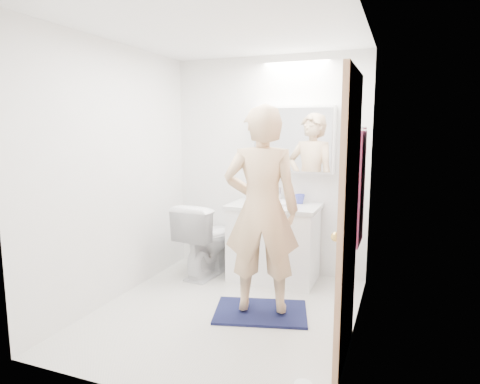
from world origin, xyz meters
The scene contains 22 objects.
floor centered at (0.00, 0.00, 0.00)m, with size 2.50×2.50×0.00m, color silver.
ceiling centered at (0.00, 0.00, 2.40)m, with size 2.50×2.50×0.00m, color white.
wall_back centered at (0.00, 1.25, 1.20)m, with size 2.50×2.50×0.00m, color white.
wall_front centered at (0.00, -1.25, 1.20)m, with size 2.50×2.50×0.00m, color white.
wall_left centered at (-1.10, 0.00, 1.20)m, with size 2.50×2.50×0.00m, color white.
wall_right centered at (1.10, 0.00, 1.20)m, with size 2.50×2.50×0.00m, color white.
vanity_cabinet centered at (0.16, 0.96, 0.39)m, with size 0.90×0.55×0.78m, color white.
countertop centered at (0.16, 0.96, 0.80)m, with size 0.95×0.58×0.04m, color silver.
sink_basin centered at (0.16, 0.99, 0.84)m, with size 0.36×0.36×0.03m, color white.
faucet centered at (0.16, 1.19, 0.90)m, with size 0.02×0.02×0.16m, color silver.
medicine_cabinet centered at (0.30, 1.18, 1.50)m, with size 0.88×0.14×0.70m, color white.
mirror_panel centered at (0.30, 1.10, 1.50)m, with size 0.84×0.01×0.66m, color silver.
toilet centered at (-0.57, 0.85, 0.41)m, with size 0.45×0.80×0.81m, color white.
bath_rug centered at (0.31, 0.10, 0.01)m, with size 0.80×0.55×0.02m, color #15143F.
person centered at (0.31, 0.10, 0.93)m, with size 0.64×0.42×1.76m, color #D7AF81.
door centered at (1.08, -0.35, 1.00)m, with size 0.04×0.80×2.00m, color tan.
door_knob centered at (1.04, -0.65, 0.95)m, with size 0.06×0.06×0.06m, color gold.
towel centered at (1.08, 0.55, 1.10)m, with size 0.02×0.42×1.00m, color black.
towel_hook centered at (1.07, 0.55, 1.62)m, with size 0.02×0.02×0.07m, color silver.
soap_bottle_a centered at (-0.10, 1.11, 0.92)m, with size 0.08×0.08×0.21m, color #C8C781.
soap_bottle_b centered at (-0.01, 1.15, 0.92)m, with size 0.09×0.09×0.19m, color #557BB7.
toothbrush_cup centered at (0.40, 1.12, 0.87)m, with size 0.11×0.11×0.10m, color #3E47BA.
Camera 1 is at (1.40, -3.20, 1.61)m, focal length 31.18 mm.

